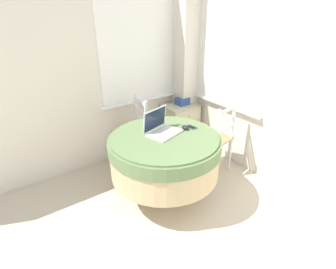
{
  "coord_description": "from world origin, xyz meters",
  "views": [
    {
      "loc": [
        -0.65,
        0.1,
        1.93
      ],
      "look_at": [
        0.85,
        2.17,
        0.69
      ],
      "focal_mm": 28.0,
      "sensor_mm": 36.0,
      "label": 1
    }
  ],
  "objects_px": {
    "round_dining_table": "(165,153)",
    "dining_chair_near_back_window": "(133,134)",
    "laptop": "(161,128)",
    "dining_chair_near_right_window": "(215,139)",
    "cell_phone": "(191,127)",
    "computer_mouse": "(185,128)",
    "storage_box": "(182,101)",
    "corner_cabinet": "(180,125)"
  },
  "relations": [
    {
      "from": "round_dining_table",
      "to": "computer_mouse",
      "type": "relative_size",
      "value": 12.7
    },
    {
      "from": "cell_phone",
      "to": "dining_chair_near_right_window",
      "type": "xyz_separation_m",
      "value": [
        0.48,
        0.07,
        -0.32
      ]
    },
    {
      "from": "storage_box",
      "to": "dining_chair_near_right_window",
      "type": "bearing_deg",
      "value": -99.45
    },
    {
      "from": "storage_box",
      "to": "cell_phone",
      "type": "bearing_deg",
      "value": -123.87
    },
    {
      "from": "round_dining_table",
      "to": "dining_chair_near_back_window",
      "type": "bearing_deg",
      "value": 84.64
    },
    {
      "from": "laptop",
      "to": "dining_chair_near_back_window",
      "type": "bearing_deg",
      "value": 85.4
    },
    {
      "from": "dining_chair_near_right_window",
      "to": "dining_chair_near_back_window",
      "type": "bearing_deg",
      "value": 135.33
    },
    {
      "from": "cell_phone",
      "to": "storage_box",
      "type": "xyz_separation_m",
      "value": [
        0.62,
        0.92,
        -0.08
      ]
    },
    {
      "from": "corner_cabinet",
      "to": "computer_mouse",
      "type": "bearing_deg",
      "value": -126.49
    },
    {
      "from": "computer_mouse",
      "to": "dining_chair_near_right_window",
      "type": "relative_size",
      "value": 0.1
    },
    {
      "from": "cell_phone",
      "to": "storage_box",
      "type": "height_order",
      "value": "cell_phone"
    },
    {
      "from": "dining_chair_near_right_window",
      "to": "storage_box",
      "type": "bearing_deg",
      "value": 80.55
    },
    {
      "from": "round_dining_table",
      "to": "cell_phone",
      "type": "height_order",
      "value": "cell_phone"
    },
    {
      "from": "cell_phone",
      "to": "dining_chair_near_right_window",
      "type": "relative_size",
      "value": 0.14
    },
    {
      "from": "corner_cabinet",
      "to": "storage_box",
      "type": "bearing_deg",
      "value": -2.27
    },
    {
      "from": "dining_chair_near_back_window",
      "to": "corner_cabinet",
      "type": "bearing_deg",
      "value": 6.53
    },
    {
      "from": "laptop",
      "to": "dining_chair_near_right_window",
      "type": "height_order",
      "value": "laptop"
    },
    {
      "from": "storage_box",
      "to": "corner_cabinet",
      "type": "bearing_deg",
      "value": 177.73
    },
    {
      "from": "laptop",
      "to": "computer_mouse",
      "type": "height_order",
      "value": "laptop"
    },
    {
      "from": "round_dining_table",
      "to": "dining_chair_near_right_window",
      "type": "xyz_separation_m",
      "value": [
        0.83,
        0.08,
        -0.13
      ]
    },
    {
      "from": "corner_cabinet",
      "to": "dining_chair_near_right_window",
      "type": "bearing_deg",
      "value": -98.02
    },
    {
      "from": "round_dining_table",
      "to": "laptop",
      "type": "height_order",
      "value": "laptop"
    },
    {
      "from": "cell_phone",
      "to": "round_dining_table",
      "type": "bearing_deg",
      "value": -178.81
    },
    {
      "from": "computer_mouse",
      "to": "corner_cabinet",
      "type": "height_order",
      "value": "computer_mouse"
    },
    {
      "from": "round_dining_table",
      "to": "dining_chair_near_right_window",
      "type": "height_order",
      "value": "dining_chair_near_right_window"
    },
    {
      "from": "computer_mouse",
      "to": "storage_box",
      "type": "relative_size",
      "value": 0.53
    },
    {
      "from": "laptop",
      "to": "storage_box",
      "type": "bearing_deg",
      "value": 41.32
    },
    {
      "from": "round_dining_table",
      "to": "laptop",
      "type": "bearing_deg",
      "value": 78.28
    },
    {
      "from": "round_dining_table",
      "to": "laptop",
      "type": "distance_m",
      "value": 0.26
    },
    {
      "from": "dining_chair_near_back_window",
      "to": "laptop",
      "type": "bearing_deg",
      "value": -94.6
    },
    {
      "from": "cell_phone",
      "to": "corner_cabinet",
      "type": "distance_m",
      "value": 1.19
    },
    {
      "from": "round_dining_table",
      "to": "computer_mouse",
      "type": "xyz_separation_m",
      "value": [
        0.27,
        0.01,
        0.21
      ]
    },
    {
      "from": "round_dining_table",
      "to": "corner_cabinet",
      "type": "relative_size",
      "value": 1.78
    },
    {
      "from": "dining_chair_near_back_window",
      "to": "dining_chair_near_right_window",
      "type": "bearing_deg",
      "value": -44.67
    },
    {
      "from": "dining_chair_near_right_window",
      "to": "storage_box",
      "type": "xyz_separation_m",
      "value": [
        0.14,
        0.85,
        0.24
      ]
    },
    {
      "from": "dining_chair_near_right_window",
      "to": "storage_box",
      "type": "relative_size",
      "value": 5.41
    },
    {
      "from": "computer_mouse",
      "to": "storage_box",
      "type": "height_order",
      "value": "computer_mouse"
    },
    {
      "from": "dining_chair_near_back_window",
      "to": "storage_box",
      "type": "height_order",
      "value": "dining_chair_near_back_window"
    },
    {
      "from": "dining_chair_near_right_window",
      "to": "storage_box",
      "type": "distance_m",
      "value": 0.89
    },
    {
      "from": "round_dining_table",
      "to": "storage_box",
      "type": "relative_size",
      "value": 6.7
    },
    {
      "from": "storage_box",
      "to": "laptop",
      "type": "bearing_deg",
      "value": -138.68
    },
    {
      "from": "dining_chair_near_back_window",
      "to": "dining_chair_near_right_window",
      "type": "xyz_separation_m",
      "value": [
        0.75,
        -0.75,
        0.0
      ]
    }
  ]
}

